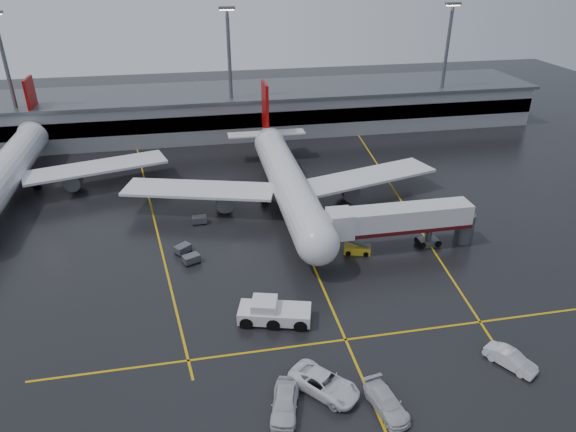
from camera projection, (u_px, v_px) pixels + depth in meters
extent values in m
plane|color=black|center=(300.00, 234.00, 70.77)|extent=(220.00, 220.00, 0.00)
cube|color=gold|center=(300.00, 234.00, 70.76)|extent=(0.25, 90.00, 0.02)
cube|color=gold|center=(346.00, 340.00, 51.56)|extent=(60.00, 0.25, 0.02)
cube|color=gold|center=(153.00, 214.00, 76.12)|extent=(9.99, 69.35, 0.02)
cube|color=gold|center=(396.00, 194.00, 82.53)|extent=(7.57, 69.64, 0.02)
cube|color=gray|center=(253.00, 111.00, 110.83)|extent=(120.00, 18.00, 8.00)
cube|color=black|center=(259.00, 120.00, 102.92)|extent=(120.00, 0.40, 3.00)
cube|color=#595B60|center=(252.00, 91.00, 108.86)|extent=(122.00, 19.00, 0.60)
cylinder|color=#595B60|center=(11.00, 87.00, 94.11)|extent=(0.70, 0.70, 25.00)
cylinder|color=#595B60|center=(230.00, 78.00, 100.85)|extent=(0.70, 0.70, 25.00)
cube|color=#595B60|center=(227.00, 8.00, 95.03)|extent=(3.00, 1.20, 0.50)
cube|color=#FFE5B2|center=(227.00, 10.00, 95.17)|extent=(2.60, 0.90, 0.20)
cylinder|color=#595B60|center=(444.00, 69.00, 108.44)|extent=(0.70, 0.70, 25.00)
cube|color=#595B60|center=(453.00, 4.00, 102.62)|extent=(3.00, 1.20, 0.50)
cube|color=#FFE5B2|center=(453.00, 5.00, 102.76)|extent=(2.60, 0.90, 0.20)
cylinder|color=silver|center=(288.00, 183.00, 75.83)|extent=(5.20, 36.00, 5.20)
sphere|color=silver|center=(318.00, 244.00, 60.12)|extent=(5.20, 5.20, 5.20)
cone|color=silver|center=(266.00, 135.00, 93.88)|extent=(4.94, 8.00, 4.94)
cube|color=#920505|center=(265.00, 107.00, 92.51)|extent=(0.50, 5.50, 8.50)
cube|color=silver|center=(266.00, 134.00, 93.79)|extent=(14.00, 3.00, 0.25)
cube|color=silver|center=(199.00, 189.00, 75.75)|extent=(22.80, 11.83, 0.40)
cube|color=silver|center=(368.00, 176.00, 80.13)|extent=(22.80, 11.83, 0.40)
cylinder|color=#595B60|center=(224.00, 199.00, 76.10)|extent=(2.60, 4.50, 2.60)
cylinder|color=#595B60|center=(348.00, 189.00, 79.31)|extent=(2.60, 4.50, 2.60)
cylinder|color=#595B60|center=(311.00, 254.00, 64.20)|extent=(0.56, 0.56, 2.00)
cylinder|color=#595B60|center=(264.00, 196.00, 79.37)|extent=(0.56, 0.56, 2.00)
cylinder|color=#595B60|center=(305.00, 193.00, 80.45)|extent=(0.56, 0.56, 2.00)
cylinder|color=black|center=(311.00, 258.00, 64.45)|extent=(0.40, 1.10, 1.10)
cylinder|color=black|center=(264.00, 199.00, 79.57)|extent=(1.00, 1.40, 1.40)
cylinder|color=black|center=(305.00, 195.00, 80.65)|extent=(1.00, 1.40, 1.40)
cylinder|color=silver|center=(5.00, 173.00, 79.22)|extent=(5.20, 36.00, 5.20)
cone|color=silver|center=(37.00, 128.00, 97.27)|extent=(4.94, 8.00, 4.94)
cube|color=#920505|center=(32.00, 101.00, 95.90)|extent=(0.50, 5.50, 8.50)
cube|color=silver|center=(36.00, 127.00, 97.18)|extent=(14.00, 3.00, 0.25)
cube|color=silver|center=(96.00, 167.00, 83.52)|extent=(22.80, 11.83, 0.40)
cylinder|color=#595B60|center=(74.00, 179.00, 82.70)|extent=(2.60, 4.50, 2.60)
cylinder|color=#595B60|center=(37.00, 183.00, 83.84)|extent=(0.56, 0.56, 2.00)
cylinder|color=black|center=(37.00, 185.00, 84.04)|extent=(1.00, 1.40, 1.40)
cube|color=silver|center=(402.00, 218.00, 65.54)|extent=(18.00, 3.20, 3.00)
cube|color=#440A10|center=(401.00, 227.00, 66.13)|extent=(18.00, 3.30, 0.50)
cube|color=silver|center=(340.00, 224.00, 64.16)|extent=(3.00, 3.40, 3.30)
cylinder|color=#595B60|center=(429.00, 235.00, 67.54)|extent=(0.80, 0.80, 3.00)
cube|color=#595B60|center=(428.00, 242.00, 68.02)|extent=(2.60, 1.60, 0.90)
cylinder|color=#595B60|center=(465.00, 228.00, 68.16)|extent=(2.40, 2.40, 4.00)
cylinder|color=black|center=(420.00, 242.00, 67.84)|extent=(0.90, 1.80, 0.90)
cylinder|color=black|center=(435.00, 241.00, 68.21)|extent=(0.90, 1.80, 0.90)
cube|color=silver|center=(275.00, 313.00, 53.77)|extent=(8.02, 4.88, 1.28)
cube|color=silver|center=(264.00, 305.00, 53.35)|extent=(3.16, 3.16, 1.07)
cube|color=black|center=(264.00, 305.00, 53.35)|extent=(2.84, 2.84, 0.96)
cylinder|color=black|center=(248.00, 315.00, 54.13)|extent=(2.20, 3.46, 1.39)
cylinder|color=black|center=(275.00, 316.00, 53.94)|extent=(2.20, 3.46, 1.39)
cylinder|color=black|center=(301.00, 318.00, 53.74)|extent=(2.20, 3.46, 1.39)
cube|color=gold|center=(357.00, 249.00, 66.14)|extent=(3.62, 2.33, 1.03)
cube|color=#595B60|center=(358.00, 243.00, 65.69)|extent=(3.34, 1.75, 1.17)
cylinder|color=black|center=(348.00, 251.00, 66.35)|extent=(1.09, 1.71, 0.65)
cylinder|color=black|center=(366.00, 251.00, 66.14)|extent=(1.09, 1.71, 0.65)
imported|color=white|center=(324.00, 383.00, 45.16)|extent=(6.52, 6.81, 1.80)
imported|color=silver|center=(387.00, 402.00, 43.44)|extent=(3.08, 5.58, 1.53)
imported|color=silver|center=(511.00, 359.00, 48.01)|extent=(3.90, 4.97, 1.58)
imported|color=silver|center=(285.00, 402.00, 43.26)|extent=(3.52, 5.73, 1.82)
cube|color=#595B60|center=(191.00, 258.00, 63.95)|extent=(2.36, 2.01, 0.90)
cylinder|color=black|center=(187.00, 265.00, 63.40)|extent=(0.40, 0.20, 0.40)
cylinder|color=black|center=(199.00, 261.00, 64.22)|extent=(0.40, 0.20, 0.40)
cylinder|color=black|center=(184.00, 262.00, 64.12)|extent=(0.40, 0.20, 0.40)
cylinder|color=black|center=(196.00, 258.00, 64.94)|extent=(0.40, 0.20, 0.40)
cube|color=#595B60|center=(183.00, 248.00, 66.10)|extent=(2.37, 2.26, 0.90)
cylinder|color=black|center=(181.00, 255.00, 65.49)|extent=(0.40, 0.20, 0.40)
cylinder|color=black|center=(191.00, 250.00, 66.57)|extent=(0.40, 0.20, 0.40)
cylinder|color=black|center=(176.00, 253.00, 66.06)|extent=(0.40, 0.20, 0.40)
cylinder|color=black|center=(186.00, 248.00, 67.15)|extent=(0.40, 0.20, 0.40)
cube|color=#595B60|center=(199.00, 219.00, 73.22)|extent=(2.04, 1.36, 0.90)
cylinder|color=black|center=(194.00, 225.00, 72.85)|extent=(0.40, 0.20, 0.40)
cylinder|color=black|center=(206.00, 223.00, 73.16)|extent=(0.40, 0.20, 0.40)
cylinder|color=black|center=(194.00, 221.00, 73.71)|extent=(0.40, 0.20, 0.40)
cylinder|color=black|center=(205.00, 220.00, 74.03)|extent=(0.40, 0.20, 0.40)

